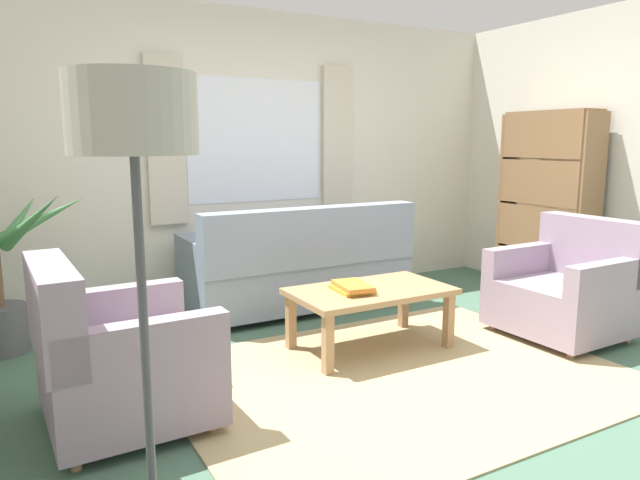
% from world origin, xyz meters
% --- Properties ---
extents(ground_plane, '(6.24, 6.24, 0.00)m').
position_xyz_m(ground_plane, '(0.00, 0.00, 0.00)').
color(ground_plane, '#476B56').
extents(wall_back, '(5.32, 0.12, 2.60)m').
position_xyz_m(wall_back, '(0.00, 2.26, 1.30)').
color(wall_back, silver).
rests_on(wall_back, ground_plane).
extents(window_with_curtains, '(1.98, 0.07, 1.40)m').
position_xyz_m(window_with_curtains, '(0.00, 2.18, 1.45)').
color(window_with_curtains, white).
extents(area_rug, '(2.73, 2.08, 0.01)m').
position_xyz_m(area_rug, '(0.00, 0.00, 0.01)').
color(area_rug, tan).
rests_on(area_rug, ground_plane).
extents(couch, '(1.90, 0.82, 0.92)m').
position_xyz_m(couch, '(0.12, 1.59, 0.37)').
color(couch, gray).
rests_on(couch, ground_plane).
extents(armchair_left, '(0.85, 0.87, 0.88)m').
position_xyz_m(armchair_left, '(-1.63, 0.23, 0.35)').
color(armchair_left, '#998499').
rests_on(armchair_left, ground_plane).
extents(armchair_right, '(0.84, 0.86, 0.88)m').
position_xyz_m(armchair_right, '(1.57, 0.03, 0.35)').
color(armchair_right, '#998499').
rests_on(armchair_right, ground_plane).
extents(coffee_table, '(1.10, 0.64, 0.44)m').
position_xyz_m(coffee_table, '(0.12, 0.50, 0.38)').
color(coffee_table, '#A87F56').
rests_on(coffee_table, ground_plane).
extents(book_stack_on_table, '(0.25, 0.34, 0.06)m').
position_xyz_m(book_stack_on_table, '(-0.03, 0.50, 0.47)').
color(book_stack_on_table, gold).
rests_on(book_stack_on_table, coffee_table).
extents(bookshelf, '(0.30, 0.94, 1.72)m').
position_xyz_m(bookshelf, '(2.35, 0.91, 0.89)').
color(bookshelf, olive).
rests_on(bookshelf, ground_plane).
extents(standing_lamp, '(0.38, 0.38, 1.65)m').
position_xyz_m(standing_lamp, '(-1.71, -0.92, 1.41)').
color(standing_lamp, '#4C4C51').
rests_on(standing_lamp, ground_plane).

